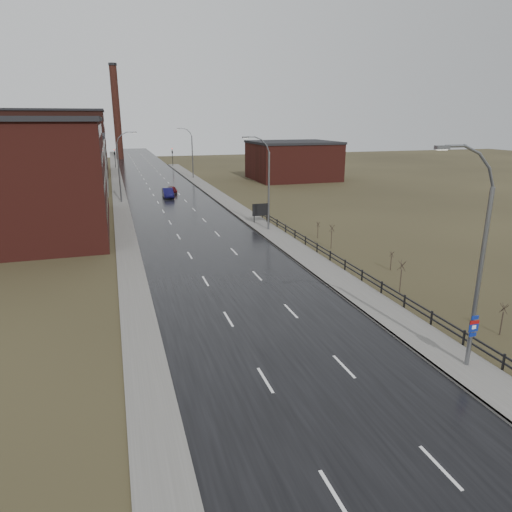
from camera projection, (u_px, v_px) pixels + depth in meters
ground at (340, 418)px, 20.97m from camera, size 320.00×320.00×0.00m
road at (172, 202)px, 75.81m from camera, size 14.00×300.00×0.06m
sidewalk_right at (270, 232)px, 55.40m from camera, size 3.20×180.00×0.18m
curb_right at (258, 233)px, 54.96m from camera, size 0.16×180.00×0.18m
sidewalk_left at (121, 204)px, 73.46m from camera, size 2.40×260.00×0.12m
warehouse_near at (7, 176)px, 54.17m from camera, size 22.44×28.56×13.50m
warehouse_mid at (62, 163)px, 85.62m from camera, size 16.32×20.40×10.50m
warehouse_far at (50, 143)px, 110.90m from camera, size 26.52×24.48×15.50m
building_right at (293, 160)px, 103.36m from camera, size 18.36×16.32×8.50m
smokestack at (116, 112)px, 151.92m from camera, size 2.70×2.70×30.70m
streetlight_main at (476, 264)px, 23.47m from camera, size 3.91×0.29×12.11m
streetlight_right_mid at (266, 183)px, 54.63m from camera, size 3.36×0.28×11.35m
streetlight_left at (121, 167)px, 73.77m from camera, size 3.36×0.28×11.35m
streetlight_right_far at (191, 153)px, 103.99m from camera, size 3.36×0.28×11.35m
guardrail at (349, 266)px, 40.45m from camera, size 0.10×53.05×1.10m
shrub_b at (502, 318)px, 28.79m from camera, size 0.51×0.54×2.14m
shrub_c at (401, 276)px, 35.53m from camera, size 0.64×0.68×2.74m
shrub_d at (391, 260)px, 41.33m from camera, size 0.43×0.45×1.78m
shrub_e at (332, 236)px, 48.07m from camera, size 0.62×0.65×2.62m
shrub_f at (318, 230)px, 52.47m from camera, size 0.46×0.49×1.93m
billboard at (261, 210)px, 59.69m from camera, size 2.30×0.17×2.66m
traffic_light_left at (114, 151)px, 127.06m from camera, size 0.58×2.73×5.30m
traffic_light_right at (172, 150)px, 131.63m from camera, size 0.58×2.73×5.30m
car_near at (168, 193)px, 79.71m from camera, size 1.79×4.92×1.61m
car_far at (171, 190)px, 84.78m from camera, size 1.94×4.02×1.32m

